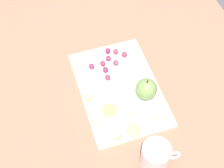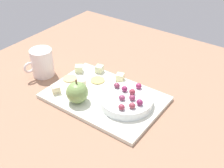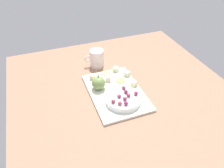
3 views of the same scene
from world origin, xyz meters
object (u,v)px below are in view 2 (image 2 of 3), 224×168
at_px(apple_whole, 77,92).
at_px(cup, 42,63).
at_px(grape_5, 122,107).
at_px(grape_6, 132,106).
at_px(grape_4, 140,102).
at_px(grape_7, 125,89).
at_px(grape_0, 132,98).
at_px(grape_1, 117,85).
at_px(platter, 105,97).
at_px(cheese_cube_4, 81,84).
at_px(cracker_1, 98,80).
at_px(cheese_cube_2, 99,69).
at_px(cheese_cube_1, 79,69).
at_px(cheese_cube_3, 56,89).
at_px(serving_dish, 126,101).
at_px(grape_2, 122,98).
at_px(cheese_cube_0, 120,77).
at_px(grape_3, 132,92).
at_px(cracker_0, 70,79).
at_px(grape_8, 139,86).

height_order(apple_whole, cup, cup).
relative_size(grape_5, grape_6, 1.00).
relative_size(grape_4, grape_7, 1.00).
relative_size(grape_0, grape_1, 1.00).
bearing_deg(platter, cheese_cube_4, 3.44).
relative_size(cracker_1, grape_5, 2.42).
bearing_deg(cheese_cube_2, grape_4, 155.28).
relative_size(cheese_cube_1, grape_6, 1.27).
distance_m(apple_whole, cup, 0.22).
bearing_deg(platter, cheese_cube_1, -20.98).
distance_m(cheese_cube_3, grape_4, 0.27).
xyz_separation_m(cheese_cube_3, grape_7, (-0.19, -0.10, 0.02)).
height_order(apple_whole, grape_0, apple_whole).
bearing_deg(cracker_1, cheese_cube_4, 68.73).
height_order(serving_dish, grape_2, grape_2).
height_order(apple_whole, cheese_cube_4, apple_whole).
bearing_deg(grape_1, cracker_1, -14.18).
bearing_deg(cheese_cube_2, serving_dish, 151.39).
height_order(cheese_cube_0, grape_3, grape_3).
bearing_deg(grape_0, platter, 2.50).
bearing_deg(cheese_cube_4, apple_whole, 123.77).
height_order(grape_0, grape_4, grape_4).
distance_m(cheese_cube_0, grape_7, 0.10).
bearing_deg(grape_6, grape_5, 47.71).
xyz_separation_m(grape_1, grape_5, (-0.07, 0.08, 0.00)).
bearing_deg(cheese_cube_0, cheese_cube_3, 54.11).
xyz_separation_m(cheese_cube_4, cracker_0, (0.06, -0.01, -0.01)).
xyz_separation_m(cheese_cube_1, cheese_cube_4, (-0.06, 0.07, 0.00)).
relative_size(apple_whole, grape_3, 3.43).
xyz_separation_m(grape_6, grape_7, (0.06, -0.05, 0.00)).
relative_size(cheese_cube_4, grape_4, 1.27).
xyz_separation_m(cheese_cube_0, grape_7, (-0.07, 0.07, 0.02)).
distance_m(grape_6, grape_7, 0.08).
bearing_deg(grape_7, serving_dish, 133.85).
bearing_deg(cheese_cube_2, cracker_1, 121.11).
xyz_separation_m(serving_dish, grape_5, (-0.02, 0.05, 0.02)).
height_order(cheese_cube_4, grape_4, grape_4).
bearing_deg(cracker_0, serving_dish, 179.61).
bearing_deg(cheese_cube_1, grape_1, 170.38).
bearing_deg(grape_1, grape_8, -147.91).
xyz_separation_m(grape_4, grape_8, (0.04, -0.07, -0.00)).
distance_m(cracker_1, grape_5, 0.20).
distance_m(platter, grape_7, 0.07).
bearing_deg(serving_dish, grape_8, -96.03).
distance_m(grape_6, grape_8, 0.10).
relative_size(serving_dish, cheese_cube_0, 6.46).
relative_size(cheese_cube_0, grape_5, 1.27).
xyz_separation_m(platter, grape_1, (-0.03, -0.03, 0.04)).
xyz_separation_m(cheese_cube_3, grape_5, (-0.23, -0.02, 0.02)).
bearing_deg(grape_0, cheese_cube_1, -12.37).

